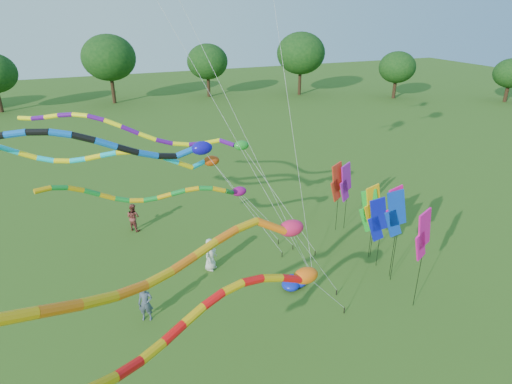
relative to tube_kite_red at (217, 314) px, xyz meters
name	(u,v)px	position (x,y,z in m)	size (l,w,h in m)	color
ground	(307,350)	(4.11, 1.45, -4.23)	(160.00, 160.00, 0.00)	#2E5917
tree_ring	(408,252)	(6.34, -0.81, 1.17)	(122.48, 115.12, 9.69)	#382314
tube_kite_red	(217,314)	(0.00, 0.00, 0.00)	(13.17, 6.32, 6.42)	black
tube_kite_orange	(175,263)	(-1.01, 0.72, 1.62)	(15.91, 6.94, 8.07)	black
tube_kite_purple	(155,134)	(0.31, 10.86, 2.74)	(13.63, 6.28, 8.68)	black
tube_kite_blue	(100,144)	(-2.38, 8.85, 3.09)	(15.91, 2.15, 8.96)	black
tube_kite_cyan	(135,158)	(-0.88, 9.99, 1.89)	(13.52, 1.77, 7.95)	black
tube_kite_green	(175,193)	(0.55, 8.28, 0.56)	(12.04, 0.97, 6.61)	black
banner_pole_red	(337,182)	(10.35, 9.65, -0.97)	(1.12, 0.46, 4.52)	black
banner_pole_green	(369,211)	(10.28, 6.32, -1.31)	(1.12, 0.46, 4.19)	black
banner_pole_magenta_a	(423,236)	(9.79, 2.01, -0.43)	(1.13, 0.42, 5.07)	black
banner_pole_orange	(373,206)	(10.44, 6.30, -1.08)	(1.16, 0.17, 4.41)	black
banner_pole_blue_a	(395,214)	(10.11, 4.20, -0.47)	(1.15, 0.34, 5.03)	black
banner_pole_violet	(346,183)	(10.96, 9.63, -1.08)	(1.10, 0.51, 4.41)	black
banner_pole_magenta_b	(395,210)	(10.25, 4.39, -0.38)	(1.16, 0.17, 5.12)	black
banner_pole_blue_b	(378,220)	(10.21, 5.51, -1.43)	(1.16, 0.28, 4.06)	black
blue_nylon_heap	(292,278)	(5.63, 5.90, -4.01)	(1.57, 1.17, 0.48)	#0D1FB4
person_a	(210,254)	(2.18, 8.53, -3.34)	(0.88, 0.57, 1.79)	beige
person_b	(146,303)	(-1.57, 5.80, -3.36)	(0.64, 0.42, 1.76)	#3F4958
person_c	(133,217)	(-0.97, 14.43, -3.35)	(0.86, 0.67, 1.76)	brown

